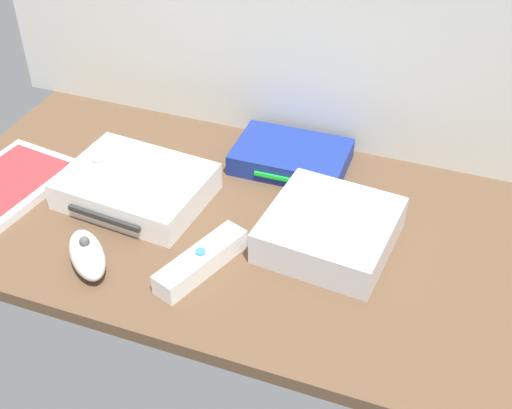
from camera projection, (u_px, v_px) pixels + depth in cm
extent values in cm
cube|color=brown|center=(256.00, 231.00, 100.21)|extent=(100.00, 48.00, 2.00)
cube|color=white|center=(135.00, 187.00, 103.35)|extent=(22.27, 17.71, 4.40)
cube|color=#2D2D2D|center=(104.00, 218.00, 97.54)|extent=(12.01, 1.61, 0.80)
cube|color=silver|center=(330.00, 231.00, 94.95)|extent=(18.46, 18.46, 5.00)
cube|color=silver|center=(331.00, 216.00, 93.30)|extent=(17.72, 17.72, 0.30)
cube|color=white|center=(9.00, 184.00, 106.47)|extent=(16.05, 20.67, 1.40)
cube|color=#B72D33|center=(8.00, 180.00, 105.99)|extent=(13.27, 17.70, 0.16)
cube|color=navy|center=(291.00, 157.00, 110.53)|extent=(18.22, 12.33, 3.40)
cube|color=#19D833|center=(279.00, 178.00, 105.95)|extent=(8.01, 0.55, 0.60)
cube|color=white|center=(201.00, 261.00, 91.57)|extent=(8.38, 15.15, 3.00)
cylinder|color=#387FDB|center=(201.00, 252.00, 90.51)|extent=(1.40, 1.40, 0.40)
ellipsoid|color=white|center=(87.00, 255.00, 91.82)|extent=(10.12, 10.24, 4.00)
sphere|color=#4C4C4C|center=(84.00, 241.00, 90.32)|extent=(1.40, 1.40, 1.40)
cube|color=white|center=(124.00, 171.00, 101.08)|extent=(14.44, 8.07, 2.00)
cylinder|color=#99999E|center=(99.00, 159.00, 101.41)|extent=(2.01, 2.01, 0.40)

